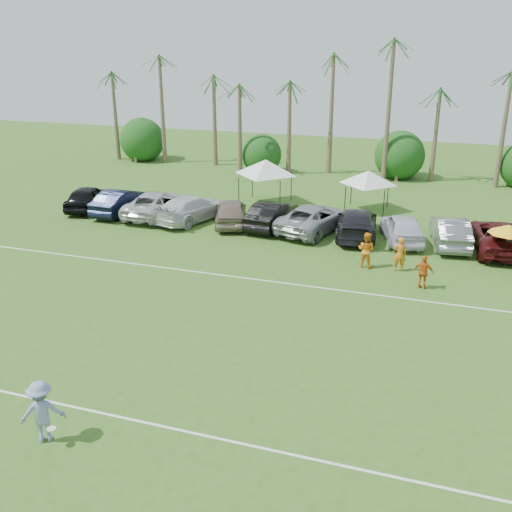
% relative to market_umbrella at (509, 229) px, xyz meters
% --- Properties ---
extents(ground, '(120.00, 120.00, 0.00)m').
position_rel_market_umbrella_xyz_m(ground, '(-13.21, -19.89, -2.05)').
color(ground, '#355E1C').
rests_on(ground, ground).
extents(field_lines, '(80.00, 12.10, 0.01)m').
position_rel_market_umbrella_xyz_m(field_lines, '(-13.21, -11.89, -2.05)').
color(field_lines, white).
rests_on(field_lines, ground).
extents(palm_tree_0, '(2.40, 2.40, 8.90)m').
position_rel_market_umbrella_xyz_m(palm_tree_0, '(-35.21, 18.11, 5.43)').
color(palm_tree_0, brown).
rests_on(palm_tree_0, ground).
extents(palm_tree_1, '(2.40, 2.40, 9.90)m').
position_rel_market_umbrella_xyz_m(palm_tree_1, '(-30.21, 18.11, 6.30)').
color(palm_tree_1, brown).
rests_on(palm_tree_1, ground).
extents(palm_tree_2, '(2.40, 2.40, 10.90)m').
position_rel_market_umbrella_xyz_m(palm_tree_2, '(-25.21, 18.11, 7.16)').
color(palm_tree_2, brown).
rests_on(palm_tree_2, ground).
extents(palm_tree_3, '(2.40, 2.40, 11.90)m').
position_rel_market_umbrella_xyz_m(palm_tree_3, '(-21.21, 18.11, 8.01)').
color(palm_tree_3, brown).
rests_on(palm_tree_3, ground).
extents(palm_tree_4, '(2.40, 2.40, 8.90)m').
position_rel_market_umbrella_xyz_m(palm_tree_4, '(-17.21, 18.11, 5.43)').
color(palm_tree_4, brown).
rests_on(palm_tree_4, ground).
extents(palm_tree_5, '(2.40, 2.40, 9.90)m').
position_rel_market_umbrella_xyz_m(palm_tree_5, '(-13.21, 18.11, 6.30)').
color(palm_tree_5, brown).
rests_on(palm_tree_5, ground).
extents(palm_tree_6, '(2.40, 2.40, 10.90)m').
position_rel_market_umbrella_xyz_m(palm_tree_6, '(-9.21, 18.11, 7.16)').
color(palm_tree_6, brown).
rests_on(palm_tree_6, ground).
extents(palm_tree_7, '(2.40, 2.40, 11.90)m').
position_rel_market_umbrella_xyz_m(palm_tree_7, '(-5.21, 18.11, 8.01)').
color(palm_tree_7, brown).
rests_on(palm_tree_7, ground).
extents(palm_tree_8, '(2.40, 2.40, 8.90)m').
position_rel_market_umbrella_xyz_m(palm_tree_8, '(-0.21, 18.11, 5.43)').
color(palm_tree_8, brown).
rests_on(palm_tree_8, ground).
extents(bush_tree_0, '(4.00, 4.00, 4.00)m').
position_rel_market_umbrella_xyz_m(bush_tree_0, '(-32.21, 19.11, -0.26)').
color(bush_tree_0, brown).
rests_on(bush_tree_0, ground).
extents(bush_tree_1, '(4.00, 4.00, 4.00)m').
position_rel_market_umbrella_xyz_m(bush_tree_1, '(-19.21, 19.11, -0.26)').
color(bush_tree_1, brown).
rests_on(bush_tree_1, ground).
extents(bush_tree_2, '(4.00, 4.00, 4.00)m').
position_rel_market_umbrella_xyz_m(bush_tree_2, '(-7.21, 19.11, -0.26)').
color(bush_tree_2, brown).
rests_on(bush_tree_2, ground).
extents(sideline_player_a, '(0.76, 0.58, 1.84)m').
position_rel_market_umbrella_xyz_m(sideline_player_a, '(-5.25, -2.44, -1.13)').
color(sideline_player_a, orange).
rests_on(sideline_player_a, ground).
extents(sideline_player_b, '(1.11, 0.98, 1.91)m').
position_rel_market_umbrella_xyz_m(sideline_player_b, '(-6.99, -2.43, -1.10)').
color(sideline_player_b, orange).
rests_on(sideline_player_b, ground).
extents(sideline_player_c, '(1.04, 0.58, 1.68)m').
position_rel_market_umbrella_xyz_m(sideline_player_c, '(-3.96, -4.39, -1.21)').
color(sideline_player_c, '#CD5F16').
rests_on(sideline_player_c, ground).
extents(canopy_tent_left, '(4.71, 4.71, 3.81)m').
position_rel_market_umbrella_xyz_m(canopy_tent_left, '(-15.72, 7.84, 1.21)').
color(canopy_tent_left, black).
rests_on(canopy_tent_left, ground).
extents(canopy_tent_right, '(4.08, 4.08, 3.31)m').
position_rel_market_umbrella_xyz_m(canopy_tent_right, '(-8.43, 8.39, 0.78)').
color(canopy_tent_right, black).
rests_on(canopy_tent_right, ground).
extents(market_umbrella, '(2.06, 2.06, 2.29)m').
position_rel_market_umbrella_xyz_m(market_umbrella, '(0.00, 0.00, 0.00)').
color(market_umbrella, black).
rests_on(market_umbrella, ground).
extents(frisbee_player, '(1.50, 1.32, 2.01)m').
position_rel_market_umbrella_xyz_m(frisbee_player, '(-14.19, -19.54, -1.05)').
color(frisbee_player, '#7E87B4').
rests_on(frisbee_player, ground).
extents(parked_car_0, '(3.05, 5.32, 1.71)m').
position_rel_market_umbrella_xyz_m(parked_car_0, '(-27.27, 2.54, -1.20)').
color(parked_car_0, black).
rests_on(parked_car_0, ground).
extents(parked_car_1, '(1.88, 5.20, 1.71)m').
position_rel_market_umbrella_xyz_m(parked_car_1, '(-24.55, 2.34, -1.20)').
color(parked_car_1, black).
rests_on(parked_car_1, ground).
extents(parked_car_2, '(2.90, 6.17, 1.71)m').
position_rel_market_umbrella_xyz_m(parked_car_2, '(-21.83, 2.59, -1.20)').
color(parked_car_2, '#BDBDBD').
rests_on(parked_car_2, ground).
extents(parked_car_3, '(4.05, 6.32, 1.71)m').
position_rel_market_umbrella_xyz_m(parked_car_3, '(-19.11, 2.33, -1.20)').
color(parked_car_3, silver).
rests_on(parked_car_3, ground).
extents(parked_car_4, '(3.57, 5.39, 1.71)m').
position_rel_market_umbrella_xyz_m(parked_car_4, '(-16.39, 2.36, -1.20)').
color(parked_car_4, gray).
rests_on(parked_car_4, ground).
extents(parked_car_5, '(2.33, 5.33, 1.71)m').
position_rel_market_umbrella_xyz_m(parked_car_5, '(-13.67, 2.59, -1.20)').
color(parked_car_5, black).
rests_on(parked_car_5, ground).
extents(parked_car_6, '(4.36, 6.67, 1.71)m').
position_rel_market_umbrella_xyz_m(parked_car_6, '(-10.95, 2.61, -1.20)').
color(parked_car_6, '#939598').
rests_on(parked_car_6, ground).
extents(parked_car_7, '(3.08, 6.12, 1.71)m').
position_rel_market_umbrella_xyz_m(parked_car_7, '(-8.23, 2.51, -1.20)').
color(parked_car_7, black).
rests_on(parked_car_7, ground).
extents(parked_car_8, '(3.28, 5.36, 1.71)m').
position_rel_market_umbrella_xyz_m(parked_car_8, '(-5.51, 2.36, -1.20)').
color(parked_car_8, silver).
rests_on(parked_car_8, ground).
extents(parked_car_9, '(2.54, 5.38, 1.71)m').
position_rel_market_umbrella_xyz_m(parked_car_9, '(-2.79, 2.53, -1.20)').
color(parked_car_9, slate).
rests_on(parked_car_9, ground).
extents(parked_car_10, '(3.37, 6.36, 1.71)m').
position_rel_market_umbrella_xyz_m(parked_car_10, '(-0.07, 2.44, -1.20)').
color(parked_car_10, '#4E1012').
rests_on(parked_car_10, ground).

